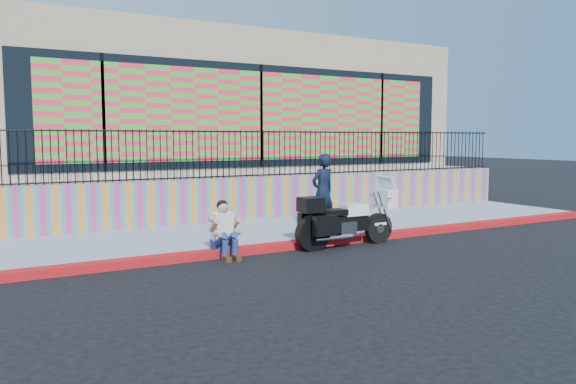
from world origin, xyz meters
TOP-DOWN VIEW (x-y plane):
  - ground at (0.00, 0.00)m, footprint 90.00×90.00m
  - red_curb at (0.00, 0.00)m, footprint 16.00×0.30m
  - sidewalk at (0.00, 1.65)m, footprint 16.00×3.00m
  - mural_wall at (0.00, 3.25)m, footprint 16.00×0.20m
  - metal_fence at (0.00, 3.25)m, footprint 15.80×0.04m
  - elevated_platform at (0.00, 8.35)m, footprint 16.00×10.00m
  - storefront_building at (0.00, 8.13)m, footprint 14.00×8.06m
  - police_motorcycle at (-0.33, -0.35)m, footprint 2.31×0.76m
  - police_officer at (0.04, 1.06)m, footprint 0.70×0.53m
  - seated_man at (-2.93, -0.17)m, footprint 0.54×0.71m

SIDE VIEW (x-z plane):
  - ground at x=0.00m, z-range 0.00..0.00m
  - red_curb at x=0.00m, z-range 0.00..0.15m
  - sidewalk at x=0.00m, z-range 0.00..0.15m
  - seated_man at x=-2.93m, z-range -0.08..0.98m
  - police_motorcycle at x=-0.33m, z-range -0.12..1.32m
  - elevated_platform at x=0.00m, z-range 0.00..1.25m
  - mural_wall at x=0.00m, z-range 0.15..1.25m
  - police_officer at x=0.04m, z-range 0.15..1.89m
  - metal_fence at x=0.00m, z-range 1.25..2.45m
  - storefront_building at x=0.00m, z-range 1.25..5.25m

